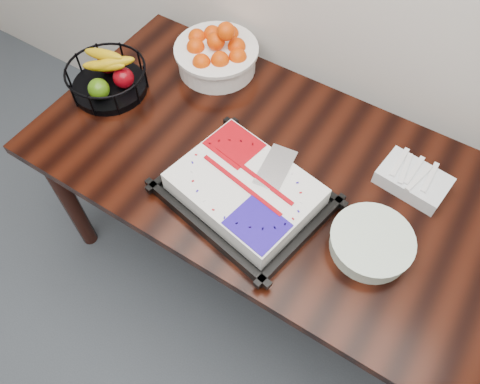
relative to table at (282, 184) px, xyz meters
The scene contains 6 objects.
table is the anchor object (origin of this frame).
cake_tray 0.22m from the table, 105.53° to the right, with size 0.56×0.48×0.10m.
tangerine_bowl 0.59m from the table, 147.89° to the left, with size 0.33×0.33×0.21m.
fruit_basket 0.78m from the table, behind, with size 0.31×0.31×0.16m.
plate_stack 0.41m from the table, 17.74° to the right, with size 0.26×0.26×0.06m.
fork_bag 0.45m from the table, 23.96° to the left, with size 0.24×0.17×0.06m.
Camera 1 is at (0.39, 1.11, 2.06)m, focal length 35.00 mm.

